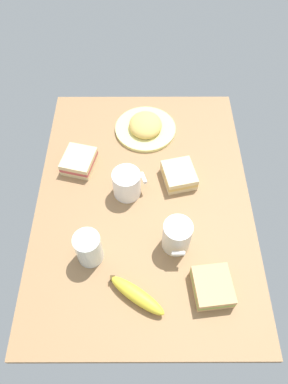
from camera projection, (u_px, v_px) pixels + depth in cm
name	position (u px, v px, depth cm)	size (l,w,h in cm)	color
tabletop	(144.00, 199.00, 105.41)	(90.00, 64.00, 2.00)	#936D47
plate_of_food	(146.00, 127.00, 118.77)	(20.79, 20.79, 5.07)	#EAE58C
coffee_mug_black	(177.00, 236.00, 91.72)	(9.68, 7.69, 10.04)	silver
coffee_mug_milky	(127.00, 183.00, 101.89)	(8.28, 10.64, 8.91)	white
sandwich_main	(213.00, 287.00, 87.02)	(11.38, 10.46, 4.40)	tan
sandwich_side	(179.00, 175.00, 106.53)	(11.99, 11.22, 4.40)	beige
sandwich_extra	(79.00, 161.00, 109.62)	(12.20, 11.45, 4.40)	beige
glass_of_milk	(89.00, 249.00, 90.17)	(6.99, 6.99, 10.25)	silver
banana	(137.00, 295.00, 86.18)	(12.33, 15.37, 3.76)	yellow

